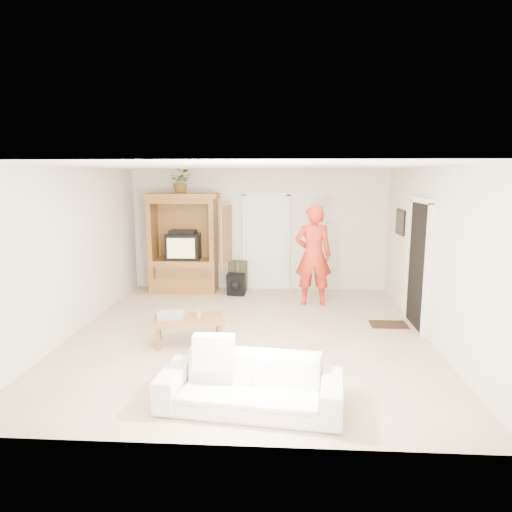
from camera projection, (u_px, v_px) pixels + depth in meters
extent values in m
plane|color=tan|center=(249.00, 334.00, 7.17)|extent=(6.00, 6.00, 0.00)
plane|color=white|center=(248.00, 166.00, 6.72)|extent=(6.00, 6.00, 0.00)
plane|color=silver|center=(259.00, 230.00, 9.90)|extent=(5.50, 0.00, 5.50)
plane|color=silver|center=(223.00, 310.00, 4.00)|extent=(5.50, 0.00, 5.50)
plane|color=silver|center=(73.00, 251.00, 7.11)|extent=(0.00, 6.00, 6.00)
plane|color=silver|center=(433.00, 255.00, 6.78)|extent=(0.00, 6.00, 6.00)
cube|color=#9A672F|center=(184.00, 275.00, 9.81)|extent=(1.40, 0.60, 0.70)
cube|color=#9A672F|center=(153.00, 231.00, 9.69)|extent=(0.10, 0.60, 1.20)
cube|color=#9A672F|center=(213.00, 232.00, 9.61)|extent=(0.10, 0.60, 1.20)
cube|color=#9A672F|center=(186.00, 230.00, 9.91)|extent=(1.40, 0.06, 1.20)
cube|color=#9A672F|center=(182.00, 201.00, 9.53)|extent=(1.40, 0.60, 0.10)
cube|color=#9A672F|center=(182.00, 196.00, 9.52)|extent=(1.52, 0.68, 0.10)
cube|color=#9A672F|center=(226.00, 235.00, 9.13)|extent=(0.16, 0.67, 1.15)
cube|color=black|center=(184.00, 246.00, 9.73)|extent=(0.70, 0.52, 0.55)
cube|color=tan|center=(181.00, 248.00, 9.47)|extent=(0.58, 0.02, 0.42)
cube|color=black|center=(183.00, 232.00, 9.65)|extent=(0.55, 0.35, 0.08)
cube|color=#996334|center=(181.00, 273.00, 9.51)|extent=(1.19, 0.03, 0.25)
cube|color=white|center=(266.00, 243.00, 9.91)|extent=(0.85, 0.05, 2.04)
cube|color=black|center=(418.00, 266.00, 7.42)|extent=(0.05, 0.90, 2.04)
cube|color=black|center=(400.00, 222.00, 8.60)|extent=(0.03, 0.60, 0.48)
cube|color=#382316|center=(389.00, 324.00, 7.62)|extent=(0.60, 0.40, 0.02)
imported|color=#4C7238|center=(181.00, 181.00, 9.44)|extent=(0.47, 0.42, 0.50)
imported|color=red|center=(313.00, 255.00, 8.69)|extent=(0.71, 0.47, 1.93)
imported|color=silver|center=(250.00, 384.00, 4.84)|extent=(2.01, 0.98, 0.57)
cube|color=#996334|center=(189.00, 320.00, 6.76)|extent=(1.13, 0.79, 0.06)
cube|color=#996334|center=(158.00, 339.00, 6.51)|extent=(0.07, 0.07, 0.33)
cube|color=#996334|center=(159.00, 329.00, 6.93)|extent=(0.07, 0.07, 0.33)
cube|color=#996334|center=(221.00, 335.00, 6.67)|extent=(0.07, 0.07, 0.33)
cube|color=#996334|center=(218.00, 326.00, 7.08)|extent=(0.07, 0.07, 0.33)
cube|color=#EB4E5D|center=(171.00, 315.00, 6.77)|extent=(0.41, 0.32, 0.08)
cylinder|color=tan|center=(199.00, 314.00, 6.79)|extent=(0.08, 0.08, 0.10)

